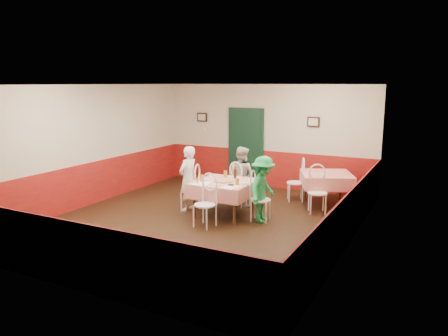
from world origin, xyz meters
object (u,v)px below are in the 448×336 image
at_px(pizza, 224,181).
at_px(glass_a, 202,178).
at_px(diner_left, 188,179).
at_px(diner_right, 263,189).
at_px(chair_second_b, 317,193).
at_px(main_table, 224,199).
at_px(chair_second_a, 296,183).
at_px(beer_bottle, 235,173).
at_px(diner_far, 241,176).
at_px(chair_far, 240,187).
at_px(chair_near, 205,205).
at_px(chair_right, 261,200).
at_px(glass_b, 237,182).
at_px(wallet, 231,185).
at_px(chair_left, 190,191).
at_px(second_table, 326,189).
at_px(glass_c, 225,174).

relative_size(pizza, glass_a, 2.95).
relative_size(diner_left, diner_right, 1.06).
height_order(chair_second_b, diner_left, diner_left).
bearing_deg(pizza, chair_second_b, 33.29).
relative_size(main_table, chair_second_a, 1.36).
distance_m(beer_bottle, diner_far, 0.56).
height_order(chair_second_a, chair_second_b, same).
height_order(chair_far, chair_near, same).
bearing_deg(chair_right, diner_right, -97.19).
bearing_deg(chair_right, diner_far, 36.17).
xyz_separation_m(pizza, diner_far, (-0.01, 0.93, -0.08)).
height_order(glass_b, wallet, glass_b).
distance_m(chair_left, diner_right, 1.77).
bearing_deg(chair_near, chair_far, 97.29).
bearing_deg(chair_left, wallet, 63.40).
xyz_separation_m(chair_left, diner_left, (-0.05, -0.00, 0.28)).
bearing_deg(diner_far, second_table, -139.64).
xyz_separation_m(chair_far, beer_bottle, (0.09, -0.47, 0.43)).
distance_m(chair_right, chair_second_a, 1.86).
distance_m(glass_a, diner_far, 1.21).
xyz_separation_m(main_table, beer_bottle, (0.08, 0.38, 0.51)).
bearing_deg(second_table, wallet, -123.97).
xyz_separation_m(beer_bottle, diner_left, (-0.98, -0.39, -0.15)).
distance_m(chair_left, pizza, 0.91).
distance_m(chair_second_b, diner_far, 1.78).
relative_size(chair_second_a, diner_left, 0.62).
distance_m(glass_c, diner_right, 1.13).
xyz_separation_m(pizza, wallet, (0.30, -0.24, -0.00)).
bearing_deg(chair_second_b, chair_near, -155.53).
bearing_deg(main_table, glass_c, 112.78).
bearing_deg(second_table, diner_left, -144.74).
bearing_deg(second_table, chair_near, -122.64).
distance_m(main_table, chair_near, 0.85).
distance_m(chair_second_a, beer_bottle, 1.79).
xyz_separation_m(second_table, chair_second_b, (0.00, -0.75, 0.08)).
distance_m(glass_b, diner_left, 1.32).
height_order(wallet, diner_far, diner_far).
height_order(second_table, chair_second_a, chair_second_a).
distance_m(chair_second_b, diner_right, 1.41).
bearing_deg(glass_a, chair_left, 153.03).
xyz_separation_m(pizza, beer_bottle, (0.08, 0.41, 0.11)).
bearing_deg(chair_second_b, beer_bottle, 179.77).
height_order(pizza, diner_far, diner_far).
relative_size(chair_second_b, glass_c, 6.25).
height_order(chair_far, chair_second_b, same).
bearing_deg(wallet, beer_bottle, 108.26).
xyz_separation_m(main_table, chair_far, (-0.01, 0.85, 0.08)).
distance_m(chair_far, diner_far, 0.25).
xyz_separation_m(chair_second_a, diner_left, (-1.90, -1.87, 0.28)).
bearing_deg(diner_far, glass_a, 81.58).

